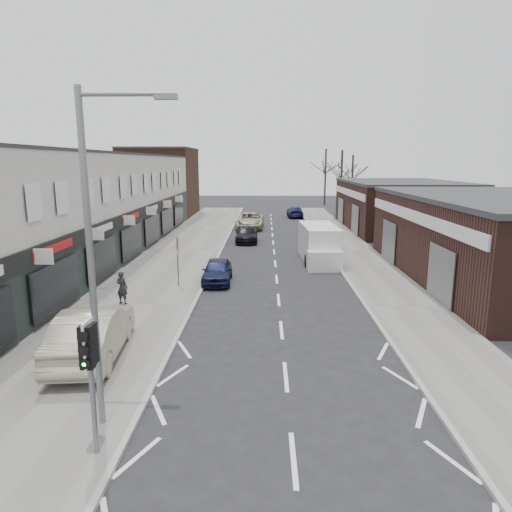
# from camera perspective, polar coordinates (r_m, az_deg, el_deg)

# --- Properties ---
(ground) EXTENTS (160.00, 160.00, 0.00)m
(ground) POSITION_cam_1_polar(r_m,az_deg,el_deg) (12.82, 4.14, -18.78)
(ground) COLOR black
(ground) RESTS_ON ground
(pavement_left) EXTENTS (5.50, 64.00, 0.12)m
(pavement_left) POSITION_cam_1_polar(r_m,az_deg,el_deg) (34.21, -9.10, 0.66)
(pavement_left) COLOR slate
(pavement_left) RESTS_ON ground
(pavement_right) EXTENTS (3.50, 64.00, 0.12)m
(pavement_right) POSITION_cam_1_polar(r_m,az_deg,el_deg) (34.26, 11.94, 0.57)
(pavement_right) COLOR slate
(pavement_right) RESTS_ON ground
(shop_terrace_left) EXTENTS (8.00, 41.00, 7.10)m
(shop_terrace_left) POSITION_cam_1_polar(r_m,az_deg,el_deg) (33.26, -21.65, 5.76)
(shop_terrace_left) COLOR silver
(shop_terrace_left) RESTS_ON ground
(brick_block_far) EXTENTS (8.00, 10.00, 8.00)m
(brick_block_far) POSITION_cam_1_polar(r_m,az_deg,el_deg) (57.55, -11.85, 8.92)
(brick_block_far) COLOR #41281B
(brick_block_far) RESTS_ON ground
(right_unit_near) EXTENTS (10.00, 18.00, 4.50)m
(right_unit_near) POSITION_cam_1_polar(r_m,az_deg,el_deg) (28.60, 28.56, 1.70)
(right_unit_near) COLOR #391E1A
(right_unit_near) RESTS_ON ground
(right_unit_far) EXTENTS (10.00, 16.00, 4.50)m
(right_unit_far) POSITION_cam_1_polar(r_m,az_deg,el_deg) (47.11, 17.49, 5.94)
(right_unit_far) COLOR #391E1A
(right_unit_far) RESTS_ON ground
(tree_far_a) EXTENTS (3.60, 3.60, 8.00)m
(tree_far_a) POSITION_cam_1_polar(r_m,az_deg,el_deg) (60.17, 10.46, 5.26)
(tree_far_a) COLOR #382D26
(tree_far_a) RESTS_ON ground
(tree_far_b) EXTENTS (3.60, 3.60, 7.50)m
(tree_far_b) POSITION_cam_1_polar(r_m,az_deg,el_deg) (66.48, 11.78, 5.79)
(tree_far_b) COLOR #382D26
(tree_far_b) RESTS_ON ground
(tree_far_c) EXTENTS (3.60, 3.60, 8.50)m
(tree_far_c) POSITION_cam_1_polar(r_m,az_deg,el_deg) (71.92, 8.55, 6.33)
(tree_far_c) COLOR #382D26
(tree_far_c) RESTS_ON ground
(traffic_light) EXTENTS (0.28, 0.60, 3.10)m
(traffic_light) POSITION_cam_1_polar(r_m,az_deg,el_deg) (10.59, -20.11, -11.72)
(traffic_light) COLOR slate
(traffic_light) RESTS_ON pavement_left
(street_lamp) EXTENTS (2.23, 0.22, 8.00)m
(street_lamp) POSITION_cam_1_polar(r_m,az_deg,el_deg) (11.11, -19.26, 1.31)
(street_lamp) COLOR slate
(street_lamp) RESTS_ON pavement_left
(warning_sign) EXTENTS (0.12, 0.80, 2.70)m
(warning_sign) POSITION_cam_1_polar(r_m,az_deg,el_deg) (23.87, -9.72, 1.13)
(warning_sign) COLOR slate
(warning_sign) RESTS_ON pavement_left
(white_van) EXTENTS (2.42, 6.23, 2.39)m
(white_van) POSITION_cam_1_polar(r_m,az_deg,el_deg) (30.54, 7.94, 1.42)
(white_van) COLOR silver
(white_van) RESTS_ON ground
(sedan_on_pavement) EXTENTS (2.28, 5.28, 1.69)m
(sedan_on_pavement) POSITION_cam_1_polar(r_m,az_deg,el_deg) (16.21, -19.74, -8.99)
(sedan_on_pavement) COLOR #9F967F
(sedan_on_pavement) RESTS_ON pavement_left
(pedestrian) EXTENTS (0.64, 0.52, 1.53)m
(pedestrian) POSITION_cam_1_polar(r_m,az_deg,el_deg) (21.69, -16.39, -3.81)
(pedestrian) COLOR black
(pedestrian) RESTS_ON pavement_left
(parked_car_left_a) EXTENTS (1.62, 3.84, 1.30)m
(parked_car_left_a) POSITION_cam_1_polar(r_m,az_deg,el_deg) (25.11, -4.86, -1.85)
(parked_car_left_a) COLOR #121639
(parked_car_left_a) RESTS_ON ground
(parked_car_left_b) EXTENTS (1.88, 4.44, 1.28)m
(parked_car_left_b) POSITION_cam_1_polar(r_m,az_deg,el_deg) (37.83, -1.17, 2.75)
(parked_car_left_b) COLOR black
(parked_car_left_b) RESTS_ON ground
(parked_car_left_c) EXTENTS (2.74, 5.74, 1.58)m
(parked_car_left_c) POSITION_cam_1_polar(r_m,az_deg,el_deg) (45.53, -0.77, 4.45)
(parked_car_left_c) COLOR #AEA58B
(parked_car_left_c) RESTS_ON ground
(parked_car_right_a) EXTENTS (1.68, 4.72, 1.55)m
(parked_car_right_a) POSITION_cam_1_polar(r_m,az_deg,el_deg) (32.16, 8.59, 1.28)
(parked_car_right_a) COLOR silver
(parked_car_right_a) RESTS_ON ground
(parked_car_right_b) EXTENTS (1.83, 3.94, 1.31)m
(parked_car_right_b) POSITION_cam_1_polar(r_m,az_deg,el_deg) (40.16, 7.12, 3.20)
(parked_car_right_b) COLOR black
(parked_car_right_b) RESTS_ON ground
(parked_car_right_c) EXTENTS (1.91, 4.48, 1.29)m
(parked_car_right_c) POSITION_cam_1_polar(r_m,az_deg,el_deg) (55.19, 4.89, 5.52)
(parked_car_right_c) COLOR #14173F
(parked_car_right_c) RESTS_ON ground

